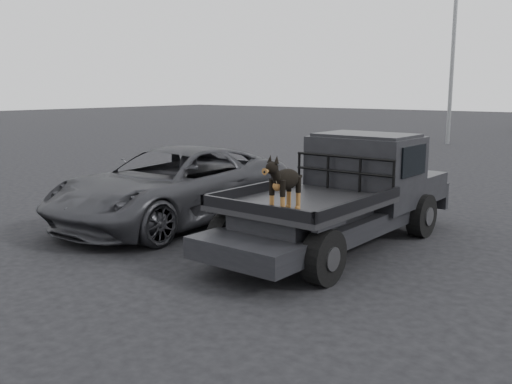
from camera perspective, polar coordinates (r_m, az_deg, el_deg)
The scene contains 6 objects.
ground at distance 7.99m, azimuth 2.44°, elevation -8.42°, with size 120.00×120.00×0.00m, color black.
flatbed_ute at distance 9.39m, azimuth 8.02°, elevation -2.73°, with size 2.00×5.40×0.92m, color black, non-canonical shape.
ute_cab at distance 10.05m, azimuth 10.92°, elevation 3.26°, with size 1.72×1.30×0.88m, color black, non-canonical shape.
headache_rack at distance 9.42m, azimuth 8.75°, elevation 1.85°, with size 1.80×0.08×0.55m, color black, non-canonical shape.
dog at distance 7.74m, azimuth 2.94°, elevation 0.83°, with size 0.32×0.60×0.74m, color black, non-canonical shape.
parked_suv at distance 11.09m, azimuth -8.30°, elevation 0.64°, with size 2.39×5.18×1.44m, color #313136.
Camera 1 is at (4.46, -6.11, 2.57)m, focal length 40.00 mm.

